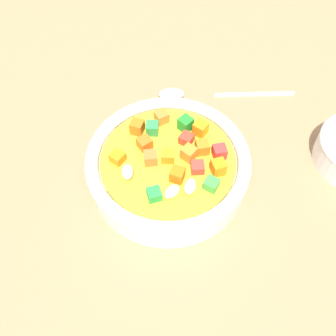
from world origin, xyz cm
name	(u,v)px	position (x,y,z in cm)	size (l,w,h in cm)	color
ground_plane	(168,182)	(0.00, 0.00, -1.00)	(140.00, 140.00, 2.00)	#9E754F
soup_bowl_main	(168,166)	(0.02, -0.02, 2.61)	(19.69, 19.69, 5.70)	white
spoon	(206,93)	(15.43, 0.91, 0.44)	(10.14, 18.55, 1.00)	silver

